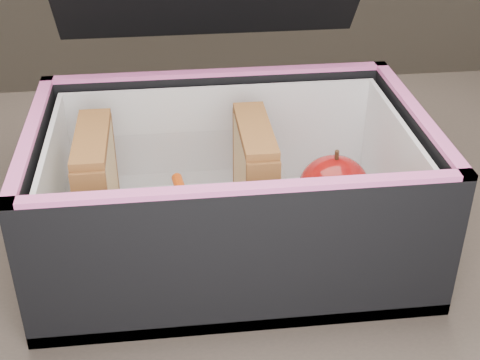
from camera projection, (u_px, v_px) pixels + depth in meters
name	position (u px, v px, depth m)	size (l,w,h in m)	color
kitchen_table	(289.00, 331.00, 0.64)	(1.20, 0.80, 0.75)	brown
lunch_bag	(229.00, 177.00, 0.58)	(0.33, 0.34, 0.30)	black
plastic_tub	(178.00, 204.00, 0.58)	(0.18, 0.13, 0.07)	white
sandwich_left	(98.00, 190.00, 0.56)	(0.03, 0.10, 0.11)	#D7B782
sandwich_right	(254.00, 181.00, 0.57)	(0.03, 0.09, 0.11)	#D7B782
carrot_sticks	(180.00, 228.00, 0.57)	(0.05, 0.13, 0.03)	#E7420E
paper_napkin	(335.00, 218.00, 0.62)	(0.07, 0.07, 0.01)	white
red_apple	(334.00, 188.00, 0.60)	(0.08, 0.08, 0.07)	maroon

